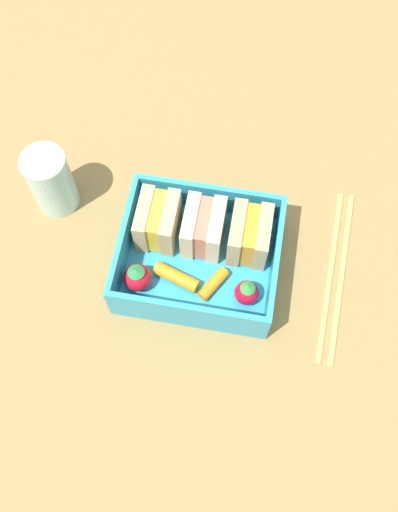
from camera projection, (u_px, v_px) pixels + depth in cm
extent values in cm
cube|color=olive|center=(199.00, 269.00, 66.82)|extent=(120.00, 120.00, 2.00)
cube|color=#2E99C3|center=(199.00, 263.00, 65.36)|extent=(17.36, 14.87, 1.20)
cube|color=#2E99C3|center=(210.00, 197.00, 65.53)|extent=(17.36, 0.60, 4.72)
cube|color=#2E99C3|center=(187.00, 314.00, 59.79)|extent=(17.36, 0.60, 4.72)
cube|color=#2E99C3|center=(125.00, 241.00, 63.25)|extent=(0.60, 13.67, 4.72)
cube|color=#2E99C3|center=(275.00, 265.00, 62.07)|extent=(0.60, 13.67, 4.72)
cube|color=tan|center=(145.00, 219.00, 64.02)|extent=(1.45, 5.88, 5.35)
cube|color=yellow|center=(158.00, 221.00, 63.92)|extent=(1.45, 5.41, 4.93)
cube|color=tan|center=(171.00, 223.00, 63.82)|extent=(1.45, 5.88, 5.35)
cube|color=beige|center=(191.00, 226.00, 63.66)|extent=(1.45, 5.88, 5.35)
cube|color=#D87259|center=(204.00, 228.00, 63.56)|extent=(1.45, 5.41, 4.93)
cube|color=beige|center=(216.00, 230.00, 63.45)|extent=(1.45, 5.88, 5.35)
cube|color=tan|center=(237.00, 233.00, 63.29)|extent=(1.45, 5.88, 5.35)
cube|color=orange|center=(250.00, 235.00, 63.19)|extent=(1.45, 5.41, 4.93)
cube|color=tan|center=(263.00, 237.00, 63.09)|extent=(1.45, 5.88, 5.35)
sphere|color=red|center=(138.00, 278.00, 62.34)|extent=(3.09, 3.09, 3.09)
cone|color=#2B8242|center=(136.00, 271.00, 60.65)|extent=(1.86, 1.86, 0.60)
cylinder|color=orange|center=(177.00, 277.00, 63.21)|extent=(5.40, 3.04, 1.52)
cylinder|color=orange|center=(213.00, 284.00, 62.99)|extent=(3.19, 4.21, 1.32)
sphere|color=red|center=(247.00, 293.00, 61.81)|extent=(2.73, 2.73, 2.73)
cone|color=#338B3C|center=(248.00, 287.00, 60.28)|extent=(1.64, 1.64, 0.60)
cylinder|color=tan|center=(331.00, 273.00, 65.17)|extent=(1.64, 21.55, 0.70)
cylinder|color=tan|center=(342.00, 275.00, 65.05)|extent=(1.64, 21.55, 0.70)
cylinder|color=silver|center=(51.00, 181.00, 65.53)|extent=(5.09, 5.09, 8.63)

